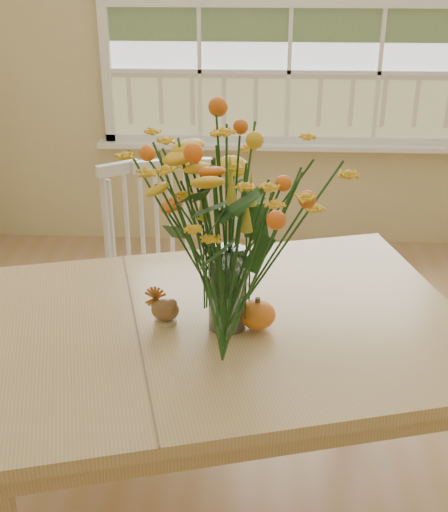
{
  "coord_description": "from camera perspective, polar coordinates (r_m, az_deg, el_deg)",
  "views": [
    {
      "loc": [
        -0.19,
        -2.08,
        1.95
      ],
      "look_at": [
        -0.28,
        -0.18,
        1.04
      ],
      "focal_mm": 48.0,
      "sensor_mm": 36.0,
      "label": 1
    }
  ],
  "objects": [
    {
      "name": "pumpkin",
      "position": [
        2.13,
        2.8,
        -5.0
      ],
      "size": [
        0.11,
        0.11,
        0.09
      ],
      "primitive_type": "ellipsoid",
      "color": "#D25E18",
      "rests_on": "dining_table"
    },
    {
      "name": "turkey_figurine",
      "position": [
        2.17,
        -4.92,
        -4.51
      ],
      "size": [
        0.09,
        0.07,
        0.11
      ],
      "rotation": [
        0.0,
        0.0,
        -0.1
      ],
      "color": "#CCB78C",
      "rests_on": "dining_table"
    },
    {
      "name": "wall_back",
      "position": [
        4.37,
        5.52,
        17.68
      ],
      "size": [
        4.0,
        0.02,
        2.7
      ],
      "primitive_type": "cube",
      "color": "beige",
      "rests_on": "floor"
    },
    {
      "name": "windsor_chair",
      "position": [
        3.01,
        -5.16,
        -1.49
      ],
      "size": [
        0.59,
        0.58,
        1.04
      ],
      "rotation": [
        0.0,
        0.0,
        0.28
      ],
      "color": "white",
      "rests_on": "floor"
    },
    {
      "name": "window",
      "position": [
        4.31,
        5.65,
        20.0
      ],
      "size": [
        2.42,
        0.12,
        1.74
      ],
      "color": "silver",
      "rests_on": "wall_back"
    },
    {
      "name": "dark_gourd",
      "position": [
        2.43,
        0.5,
        -1.29
      ],
      "size": [
        0.13,
        0.11,
        0.06
      ],
      "color": "#38160F",
      "rests_on": "dining_table"
    },
    {
      "name": "floor",
      "position": [
        2.86,
        6.17,
        -17.67
      ],
      "size": [
        4.0,
        4.5,
        0.01
      ],
      "primitive_type": "cube",
      "color": "#AB8253",
      "rests_on": "ground"
    },
    {
      "name": "flower_vase",
      "position": [
        1.99,
        0.29,
        3.83
      ],
      "size": [
        0.55,
        0.55,
        0.65
      ],
      "color": "white",
      "rests_on": "dining_table"
    },
    {
      "name": "dining_table",
      "position": [
        2.24,
        -0.02,
        -7.45
      ],
      "size": [
        1.76,
        1.45,
        0.82
      ],
      "rotation": [
        0.0,
        0.0,
        0.26
      ],
      "color": "tan",
      "rests_on": "floor"
    }
  ]
}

